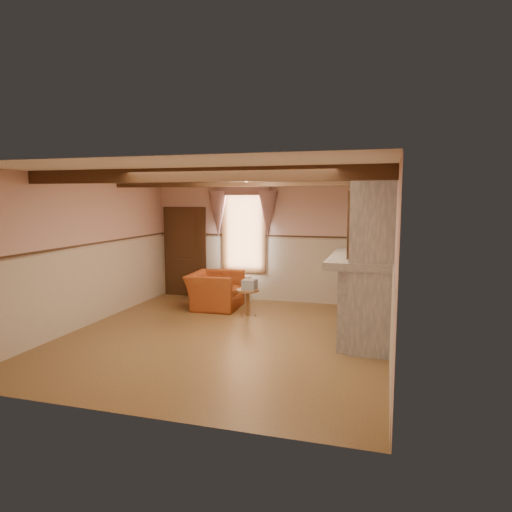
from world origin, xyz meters
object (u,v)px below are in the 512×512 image
(armchair, at_px, (215,290))
(bowl, at_px, (363,253))
(mantel_clock, at_px, (364,247))
(side_table, at_px, (248,303))
(oil_lamp, at_px, (363,246))
(radiator, at_px, (236,288))

(armchair, xyz_separation_m, bowl, (3.18, -1.30, 1.07))
(bowl, bearing_deg, mantel_clock, 90.00)
(side_table, xyz_separation_m, mantel_clock, (2.29, -0.32, 1.25))
(side_table, bearing_deg, mantel_clock, -7.95)
(mantel_clock, bearing_deg, side_table, 172.05)
(armchair, xyz_separation_m, oil_lamp, (3.18, -1.10, 1.17))
(armchair, distance_m, mantel_clock, 3.47)
(radiator, bearing_deg, bowl, -34.32)
(radiator, height_order, bowl, bowl)
(mantel_clock, bearing_deg, oil_lamp, -90.00)
(side_table, relative_size, radiator, 0.79)
(radiator, distance_m, oil_lamp, 3.71)
(armchair, distance_m, side_table, 1.01)
(bowl, distance_m, oil_lamp, 0.22)
(armchair, relative_size, radiator, 1.70)
(armchair, bearing_deg, radiator, -19.25)
(oil_lamp, bearing_deg, mantel_clock, 90.00)
(radiator, height_order, mantel_clock, mantel_clock)
(armchair, height_order, bowl, bowl)
(mantel_clock, bearing_deg, radiator, 152.34)
(side_table, relative_size, mantel_clock, 2.29)
(side_table, relative_size, oil_lamp, 1.96)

